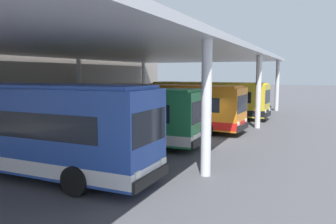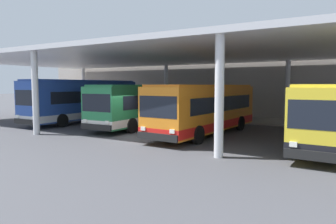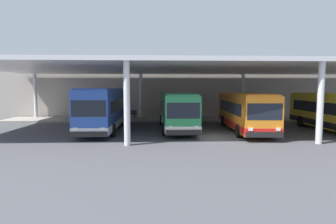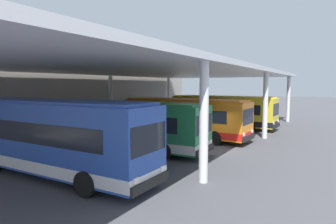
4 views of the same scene
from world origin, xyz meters
name	(u,v)px [view 4 (image 4 of 4)]	position (x,y,z in m)	size (l,w,h in m)	color
ground_plane	(205,149)	(0.00, 0.00, 0.00)	(200.00, 200.00, 0.00)	#47474C
platform_kerb	(79,133)	(0.00, 11.75, 0.09)	(42.00, 4.50, 0.18)	gray
station_building_facade	(53,96)	(0.00, 15.00, 3.29)	(48.00, 1.60, 6.58)	#ADA399
canopy_shelter	(137,71)	(0.00, 5.50, 5.31)	(40.00, 17.00, 5.55)	silver
bus_nearest_bay	(51,136)	(-8.76, 4.18, 1.84)	(2.77, 11.34, 3.57)	#284CA8
bus_second_bay	(130,125)	(-2.56, 4.24, 1.66)	(2.84, 10.57, 3.17)	#28844C
bus_middle_bay	(184,118)	(3.05, 3.12, 1.66)	(3.16, 10.66, 3.17)	orange
bus_far_bay	(222,111)	(10.31, 2.55, 1.66)	(2.98, 10.61, 3.17)	yellow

